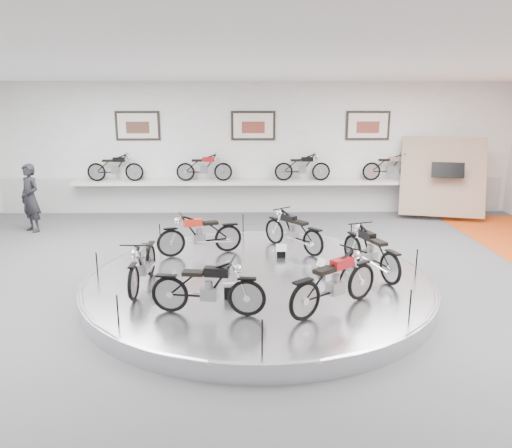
{
  "coord_description": "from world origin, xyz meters",
  "views": [
    {
      "loc": [
        -0.21,
        -8.45,
        3.52
      ],
      "look_at": [
        -0.04,
        0.6,
        1.23
      ],
      "focal_mm": 35.0,
      "sensor_mm": 36.0,
      "label": 1
    }
  ],
  "objects_px": {
    "bike_b": "(293,230)",
    "visitor": "(30,198)",
    "display_platform": "(258,284)",
    "shelf": "(253,182)",
    "bike_a": "(371,250)",
    "bike_f": "(335,281)",
    "bike_c": "(200,234)",
    "bike_d": "(142,263)",
    "bike_e": "(208,287)"
  },
  "relations": [
    {
      "from": "bike_b",
      "to": "visitor",
      "type": "relative_size",
      "value": 0.82
    },
    {
      "from": "display_platform",
      "to": "shelf",
      "type": "height_order",
      "value": "shelf"
    },
    {
      "from": "display_platform",
      "to": "visitor",
      "type": "xyz_separation_m",
      "value": [
        -6.01,
        4.46,
        0.77
      ]
    },
    {
      "from": "bike_a",
      "to": "bike_f",
      "type": "relative_size",
      "value": 0.97
    },
    {
      "from": "bike_c",
      "to": "bike_d",
      "type": "bearing_deg",
      "value": 48.9
    },
    {
      "from": "display_platform",
      "to": "shelf",
      "type": "xyz_separation_m",
      "value": [
        0.0,
        6.4,
        0.85
      ]
    },
    {
      "from": "shelf",
      "to": "bike_c",
      "type": "xyz_separation_m",
      "value": [
        -1.2,
        -5.04,
        -0.25
      ]
    },
    {
      "from": "shelf",
      "to": "bike_c",
      "type": "height_order",
      "value": "bike_c"
    },
    {
      "from": "bike_d",
      "to": "bike_a",
      "type": "bearing_deg",
      "value": 100.82
    },
    {
      "from": "bike_b",
      "to": "bike_a",
      "type": "bearing_deg",
      "value": -178.84
    },
    {
      "from": "bike_c",
      "to": "bike_f",
      "type": "bearing_deg",
      "value": 112.25
    },
    {
      "from": "visitor",
      "to": "shelf",
      "type": "bearing_deg",
      "value": 54.51
    },
    {
      "from": "bike_a",
      "to": "bike_c",
      "type": "xyz_separation_m",
      "value": [
        -3.3,
        1.26,
        -0.0
      ]
    },
    {
      "from": "display_platform",
      "to": "bike_a",
      "type": "xyz_separation_m",
      "value": [
        2.1,
        0.1,
        0.61
      ]
    },
    {
      "from": "display_platform",
      "to": "bike_c",
      "type": "bearing_deg",
      "value": 131.4
    },
    {
      "from": "display_platform",
      "to": "visitor",
      "type": "relative_size",
      "value": 3.49
    },
    {
      "from": "display_platform",
      "to": "bike_e",
      "type": "height_order",
      "value": "bike_e"
    },
    {
      "from": "bike_d",
      "to": "bike_e",
      "type": "bearing_deg",
      "value": 49.06
    },
    {
      "from": "display_platform",
      "to": "visitor",
      "type": "distance_m",
      "value": 7.52
    },
    {
      "from": "bike_d",
      "to": "bike_e",
      "type": "distance_m",
      "value": 1.7
    },
    {
      "from": "shelf",
      "to": "bike_b",
      "type": "xyz_separation_m",
      "value": [
        0.79,
        -4.76,
        -0.26
      ]
    },
    {
      "from": "bike_a",
      "to": "bike_d",
      "type": "bearing_deg",
      "value": 77.67
    },
    {
      "from": "shelf",
      "to": "bike_b",
      "type": "bearing_deg",
      "value": -80.57
    },
    {
      "from": "bike_a",
      "to": "bike_c",
      "type": "relative_size",
      "value": 1.01
    },
    {
      "from": "bike_a",
      "to": "display_platform",
      "type": "bearing_deg",
      "value": 72.25
    },
    {
      "from": "display_platform",
      "to": "bike_c",
      "type": "xyz_separation_m",
      "value": [
        -1.2,
        1.36,
        0.6
      ]
    },
    {
      "from": "shelf",
      "to": "bike_e",
      "type": "relative_size",
      "value": 7.3
    },
    {
      "from": "bike_c",
      "to": "bike_a",
      "type": "bearing_deg",
      "value": 142.34
    },
    {
      "from": "display_platform",
      "to": "bike_a",
      "type": "bearing_deg",
      "value": 2.72
    },
    {
      "from": "bike_a",
      "to": "bike_c",
      "type": "bearing_deg",
      "value": 48.65
    },
    {
      "from": "bike_d",
      "to": "visitor",
      "type": "height_order",
      "value": "visitor"
    },
    {
      "from": "bike_d",
      "to": "bike_f",
      "type": "bearing_deg",
      "value": 74.58
    },
    {
      "from": "visitor",
      "to": "display_platform",
      "type": "bearing_deg",
      "value": 0.01
    },
    {
      "from": "bike_f",
      "to": "bike_e",
      "type": "bearing_deg",
      "value": 146.49
    },
    {
      "from": "bike_c",
      "to": "bike_b",
      "type": "bearing_deg",
      "value": 171.24
    },
    {
      "from": "bike_b",
      "to": "visitor",
      "type": "bearing_deg",
      "value": 28.18
    },
    {
      "from": "shelf",
      "to": "display_platform",
      "type": "bearing_deg",
      "value": -90.0
    },
    {
      "from": "shelf",
      "to": "bike_b",
      "type": "height_order",
      "value": "bike_b"
    },
    {
      "from": "bike_e",
      "to": "bike_f",
      "type": "bearing_deg",
      "value": 11.96
    },
    {
      "from": "bike_c",
      "to": "visitor",
      "type": "distance_m",
      "value": 5.72
    },
    {
      "from": "shelf",
      "to": "visitor",
      "type": "distance_m",
      "value": 6.31
    },
    {
      "from": "bike_f",
      "to": "display_platform",
      "type": "bearing_deg",
      "value": 89.41
    },
    {
      "from": "bike_b",
      "to": "bike_e",
      "type": "distance_m",
      "value": 3.67
    },
    {
      "from": "shelf",
      "to": "bike_d",
      "type": "relative_size",
      "value": 7.33
    },
    {
      "from": "display_platform",
      "to": "bike_f",
      "type": "xyz_separation_m",
      "value": [
        1.14,
        -1.53,
        0.62
      ]
    },
    {
      "from": "bike_a",
      "to": "bike_b",
      "type": "bearing_deg",
      "value": 19.98
    },
    {
      "from": "bike_e",
      "to": "display_platform",
      "type": "bearing_deg",
      "value": 72.25
    },
    {
      "from": "display_platform",
      "to": "bike_b",
      "type": "relative_size",
      "value": 4.27
    },
    {
      "from": "bike_b",
      "to": "visitor",
      "type": "height_order",
      "value": "visitor"
    },
    {
      "from": "bike_e",
      "to": "bike_c",
      "type": "bearing_deg",
      "value": 105.49
    }
  ]
}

